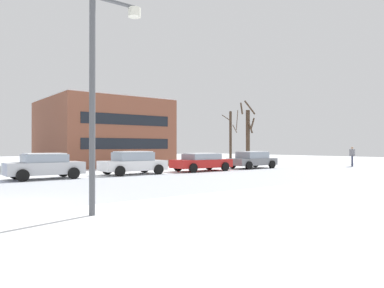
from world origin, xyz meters
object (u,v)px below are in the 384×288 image
(parked_car_red, at_px, (202,162))
(parked_car_silver, at_px, (44,166))
(parked_car_gray, at_px, (252,160))
(pedestrian_crossing, at_px, (352,155))
(parked_car_white, at_px, (133,163))
(street_lamp, at_px, (101,80))

(parked_car_red, bearing_deg, parked_car_silver, 178.16)
(parked_car_gray, relative_size, pedestrian_crossing, 2.35)
(parked_car_white, bearing_deg, parked_car_gray, -1.07)
(parked_car_gray, bearing_deg, street_lamp, -147.78)
(street_lamp, height_order, parked_car_white, street_lamp)
(parked_car_silver, xyz_separation_m, pedestrian_crossing, (25.62, -3.84, 0.30))
(parked_car_white, bearing_deg, parked_car_silver, 179.47)
(parked_car_red, xyz_separation_m, pedestrian_crossing, (14.68, -3.48, 0.35))
(parked_car_red, xyz_separation_m, parked_car_gray, (5.47, 0.10, 0.03))
(parked_car_red, bearing_deg, pedestrian_crossing, -13.35)
(parked_car_white, xyz_separation_m, parked_car_gray, (10.94, -0.20, -0.04))
(parked_car_silver, bearing_deg, parked_car_white, -0.53)
(parked_car_gray, distance_m, pedestrian_crossing, 9.89)
(street_lamp, bearing_deg, parked_car_silver, 81.24)
(parked_car_silver, bearing_deg, street_lamp, -98.76)
(parked_car_white, relative_size, parked_car_gray, 1.01)
(parked_car_gray, bearing_deg, parked_car_silver, 179.11)
(parked_car_white, height_order, pedestrian_crossing, pedestrian_crossing)
(pedestrian_crossing, bearing_deg, parked_car_gray, 158.75)
(street_lamp, height_order, parked_car_silver, street_lamp)
(parked_car_white, distance_m, parked_car_gray, 10.94)
(parked_car_silver, distance_m, parked_car_gray, 16.41)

